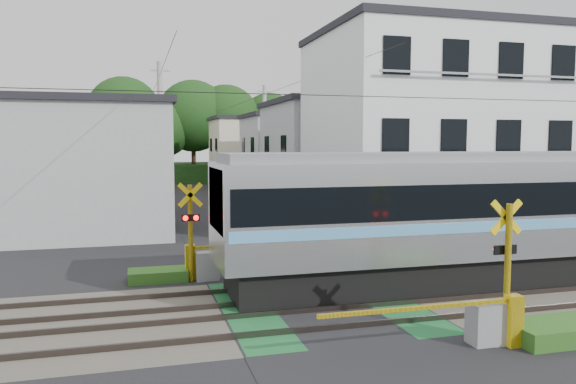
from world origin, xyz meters
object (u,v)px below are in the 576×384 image
object	(u,v)px
commuter_train	(522,212)
pedestrian	(218,185)
apartment_block	(430,135)
crossing_signal_far	(204,258)
crossing_signal_near	(491,312)

from	to	relation	value
commuter_train	pedestrian	xyz separation A→B (m)	(-5.24, 30.06, -1.22)
commuter_train	apartment_block	world-z (taller)	apartment_block
commuter_train	pedestrian	bearing A→B (deg)	99.89
pedestrian	crossing_signal_far	bearing A→B (deg)	95.35
crossing_signal_far	apartment_block	xyz separation A→B (m)	(11.09, 5.84, 3.94)
crossing_signal_near	pedestrian	world-z (taller)	crossing_signal_near
crossing_signal_far	pedestrian	xyz separation A→B (m)	(4.42, 27.60, 0.18)
commuter_train	crossing_signal_far	world-z (taller)	commuter_train
pedestrian	crossing_signal_near	bearing A→B (deg)	105.68
crossing_signal_far	apartment_block	bearing A→B (deg)	27.78
crossing_signal_near	crossing_signal_far	distance (m)	8.95
crossing_signal_far	apartment_block	distance (m)	13.14
commuter_train	pedestrian	distance (m)	30.53
crossing_signal_near	apartment_block	xyz separation A→B (m)	(5.91, 13.15, 3.94)
apartment_block	pedestrian	distance (m)	23.07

